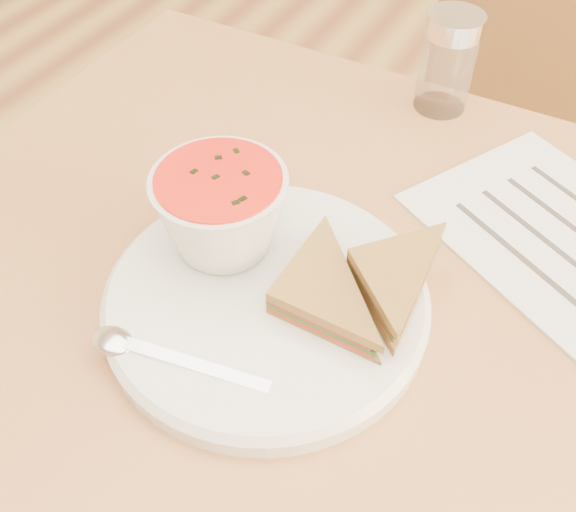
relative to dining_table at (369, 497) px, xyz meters
The scene contains 9 objects.
dining_table is the anchor object (origin of this frame).
chair_far 0.54m from the dining_table, 94.06° to the left, with size 0.40×0.40×0.90m, color brown, non-canonical shape.
plate 0.40m from the dining_table, 159.06° to the right, with size 0.27×0.27×0.02m, color white, non-canonical shape.
soup_bowl 0.46m from the dining_table, behind, with size 0.11×0.11×0.08m, color white, non-canonical shape.
sandwich_half_a 0.42m from the dining_table, 147.93° to the right, with size 0.10×0.10×0.03m, color olive, non-canonical shape.
sandwich_half_b 0.42m from the dining_table, behind, with size 0.09×0.09×0.03m, color olive, non-canonical shape.
spoon 0.44m from the dining_table, 136.34° to the right, with size 0.18×0.04×0.01m, color silver, non-canonical shape.
paper_menu 0.42m from the dining_table, 59.32° to the left, with size 0.27×0.20×0.00m, color white, non-canonical shape.
condiment_shaker 0.54m from the dining_table, 105.38° to the left, with size 0.06×0.06×0.11m, color silver, non-canonical shape.
Camera 1 is at (0.06, -0.33, 1.19)m, focal length 40.00 mm.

